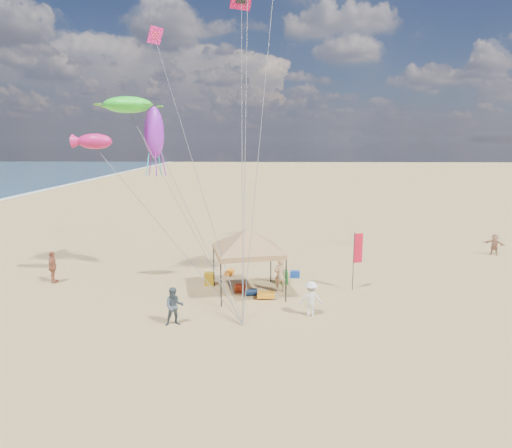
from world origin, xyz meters
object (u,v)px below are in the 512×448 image
object	(u,v)px
chair_yellow	(209,279)
person_far_a	(53,267)
cooler_red	(240,288)
cooler_blue	(295,274)
person_far_c	(494,244)
canopy_tent	(248,231)
beach_cart	(266,295)
person_near_c	(311,299)
chair_green	(283,277)
person_near_a	(280,275)
feather_flag	(357,252)
person_near_b	(174,306)

from	to	relation	value
chair_yellow	person_far_a	world-z (taller)	person_far_a
cooler_red	cooler_blue	world-z (taller)	same
person_far_c	person_far_a	bearing A→B (deg)	-122.98
canopy_tent	beach_cart	size ratio (longest dim) A/B	7.02
person_near_c	person_far_a	world-z (taller)	person_far_a
chair_yellow	canopy_tent	bearing A→B (deg)	-29.48
cooler_red	chair_yellow	distance (m)	2.05
chair_green	chair_yellow	distance (m)	4.11
cooler_red	canopy_tent	bearing A→B (deg)	-27.66
chair_yellow	person_far_a	size ratio (longest dim) A/B	0.39
canopy_tent	person_near_a	world-z (taller)	canopy_tent
canopy_tent	feather_flag	distance (m)	5.87
cooler_red	person_near_b	size ratio (longest dim) A/B	0.32
cooler_blue	person_far_c	distance (m)	15.24
feather_flag	cooler_blue	xyz separation A→B (m)	(-3.11, 2.07, -1.91)
cooler_red	person_far_a	size ratio (longest dim) A/B	0.30
beach_cart	cooler_red	bearing A→B (deg)	143.50
cooler_red	cooler_blue	bearing A→B (deg)	39.57
person_near_c	chair_yellow	bearing A→B (deg)	-38.39
person_near_a	person_far_a	size ratio (longest dim) A/B	0.98
person_near_a	person_near_c	world-z (taller)	person_near_a
person_near_a	person_far_c	xyz separation A→B (m)	(15.10, 7.97, -0.14)
canopy_tent	cooler_red	xyz separation A→B (m)	(-0.41, 0.22, -3.14)
person_far_a	person_far_c	distance (m)	28.60
cooler_red	person_near_c	size ratio (longest dim) A/B	0.33
beach_cart	person_far_c	size ratio (longest dim) A/B	0.60
beach_cart	feather_flag	bearing A→B (deg)	16.92
feather_flag	cooler_red	size ratio (longest dim) A/B	5.84
beach_cart	person_near_b	xyz separation A→B (m)	(-3.94, -3.30, 0.65)
chair_green	person_far_a	bearing A→B (deg)	-178.64
chair_yellow	person_near_b	distance (m)	5.42
beach_cart	person_near_c	bearing A→B (deg)	-46.18
canopy_tent	cooler_blue	world-z (taller)	canopy_tent
beach_cart	person_near_b	size ratio (longest dim) A/B	0.53
person_far_a	chair_yellow	bearing A→B (deg)	-100.74
chair_yellow	person_far_c	world-z (taller)	person_far_c
canopy_tent	feather_flag	size ratio (longest dim) A/B	2.00
person_far_a	cooler_blue	bearing A→B (deg)	-94.20
cooler_blue	chair_yellow	xyz separation A→B (m)	(-4.79, -1.47, 0.16)
feather_flag	person_far_c	bearing A→B (deg)	34.65
canopy_tent	beach_cart	world-z (taller)	canopy_tent
feather_flag	person_near_b	distance (m)	9.98
canopy_tent	cooler_red	bearing A→B (deg)	152.34
person_near_c	person_far_a	xyz separation A→B (m)	(-13.97, 4.30, 0.09)
person_near_c	person_far_c	size ratio (longest dim) A/B	1.09
person_near_b	cooler_red	bearing A→B (deg)	43.15
person_near_a	person_far_a	xyz separation A→B (m)	(-12.65, 1.07, 0.02)
chair_green	person_near_b	bearing A→B (deg)	-130.11
cooler_blue	cooler_red	bearing A→B (deg)	-140.43
cooler_red	person_far_c	size ratio (longest dim) A/B	0.36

